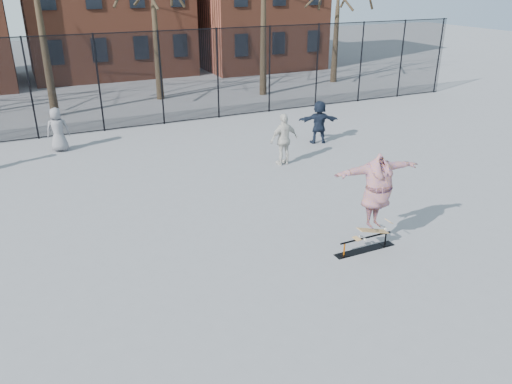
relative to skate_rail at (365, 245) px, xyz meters
name	(u,v)px	position (x,y,z in m)	size (l,w,h in m)	color
ground	(270,277)	(-2.57, -0.08, -0.14)	(100.00, 100.00, 0.00)	slate
skate_rail	(365,245)	(0.00, 0.00, 0.00)	(1.62, 0.25, 0.36)	black
skateboard	(373,233)	(0.19, 0.00, 0.27)	(0.92, 0.22, 0.11)	#9F7A3F
skater	(377,197)	(0.19, 0.00, 1.23)	(2.22, 0.60, 1.80)	#41398E
bystander_grey	(58,130)	(-5.90, 10.92, 0.68)	(0.80, 0.52, 1.65)	slate
bystander_white	(284,139)	(1.02, 6.10, 0.76)	(1.06, 0.44, 1.80)	beige
bystander_navy	(319,122)	(3.41, 7.71, 0.70)	(1.56, 0.50, 1.68)	#171F2F
fence	(133,80)	(-2.58, 12.92, 1.92)	(34.03, 0.07, 4.00)	black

